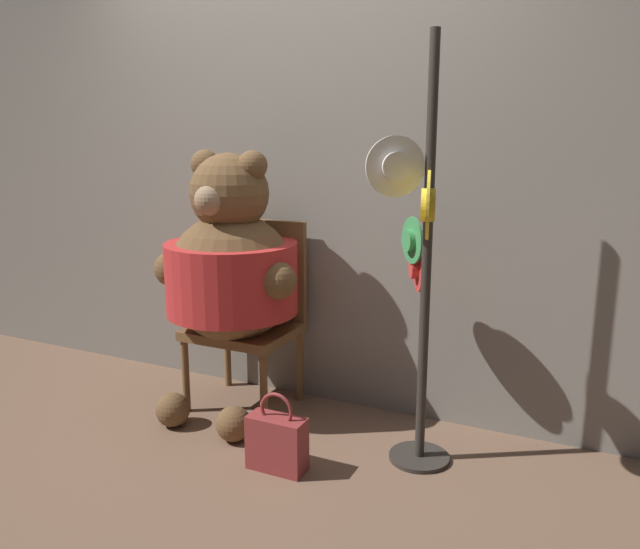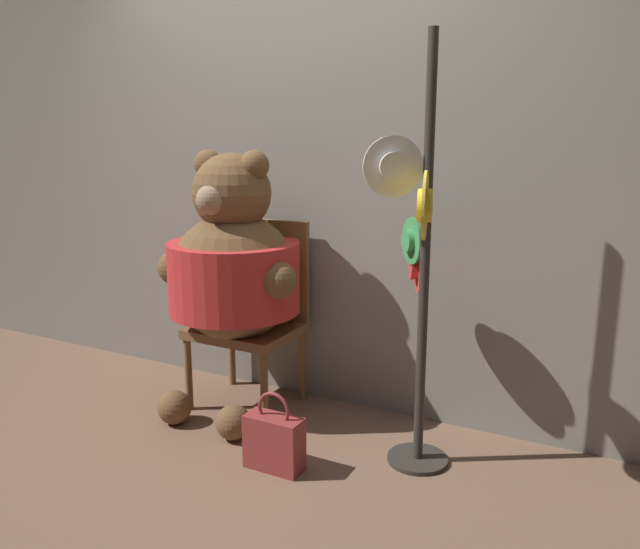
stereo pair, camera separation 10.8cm
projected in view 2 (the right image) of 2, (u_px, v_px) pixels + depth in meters
ground_plane at (231, 444)px, 3.03m from camera, size 14.00×14.00×0.00m
wall_back at (305, 151)px, 3.39m from camera, size 8.00×0.10×2.78m
chair at (254, 308)px, 3.45m from camera, size 0.55×0.46×1.02m
teddy_bear at (233, 268)px, 3.26m from camera, size 0.83×0.74×1.40m
hat_display_rack at (417, 266)px, 2.70m from camera, size 0.37×0.55×1.89m
handbag_on_ground at (274, 441)px, 2.79m from camera, size 0.27×0.12×0.37m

